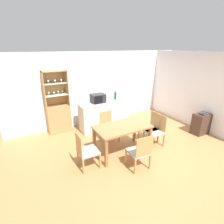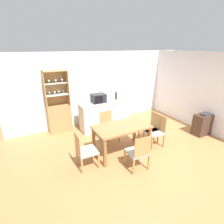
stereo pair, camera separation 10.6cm
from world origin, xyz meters
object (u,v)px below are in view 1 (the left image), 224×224
(microwave, at_px, (98,98))
(wine_bottle, at_px, (115,96))
(display_cabinet, at_px, (59,115))
(dining_chair_head_far, at_px, (109,127))
(telephone, at_px, (204,114))
(dining_table, at_px, (122,130))
(dining_chair_side_right_near, at_px, (156,131))
(dining_chair_side_left_near, at_px, (86,151))
(side_cabinet, at_px, (201,124))
(dining_chair_head_near, at_px, (140,152))
(dining_chair_side_right_far, at_px, (150,127))

(microwave, distance_m, wine_bottle, 0.69)
(display_cabinet, xyz_separation_m, microwave, (1.23, -0.45, 0.49))
(dining_chair_head_far, relative_size, telephone, 3.84)
(dining_table, relative_size, dining_chair_side_right_near, 1.61)
(display_cabinet, relative_size, wine_bottle, 6.46)
(dining_chair_side_left_near, xyz_separation_m, microwave, (1.14, 1.76, 0.66))
(telephone, bearing_deg, side_cabinet, 55.98)
(dining_chair_head_near, xyz_separation_m, microwave, (0.08, 2.39, 0.66))
(microwave, bearing_deg, telephone, -36.45)
(dining_table, xyz_separation_m, dining_chair_head_far, (-0.00, 0.75, -0.23))
(telephone, bearing_deg, dining_chair_side_left_near, 176.27)
(dining_chair_side_left_near, bearing_deg, telephone, 87.58)
(dining_chair_side_right_near, bearing_deg, dining_chair_side_left_near, 93.63)
(dining_chair_side_right_far, distance_m, wine_bottle, 1.71)
(dining_chair_side_left_near, bearing_deg, dining_chair_side_right_near, 91.18)
(dining_chair_side_right_far, height_order, dining_chair_side_right_near, same)
(dining_chair_side_right_far, bearing_deg, dining_chair_side_right_near, -176.27)
(dining_chair_head_far, bearing_deg, microwave, -99.72)
(microwave, distance_m, telephone, 3.40)
(dining_chair_side_right_far, xyz_separation_m, microwave, (-0.98, 1.52, 0.66))
(dining_chair_side_right_far, xyz_separation_m, side_cabinet, (1.77, -0.44, -0.10))
(wine_bottle, xyz_separation_m, side_cabinet, (2.07, -2.00, -0.74))
(dining_table, xyz_separation_m, microwave, (0.08, 1.64, 0.43))
(dining_chair_side_left_near, relative_size, dining_chair_side_right_far, 1.00)
(dining_chair_head_far, bearing_deg, telephone, 153.90)
(display_cabinet, xyz_separation_m, wine_bottle, (1.92, -0.42, 0.48))
(dining_chair_side_left_near, relative_size, dining_chair_head_far, 1.00)
(dining_table, xyz_separation_m, telephone, (2.80, -0.37, 0.04))
(dining_chair_side_right_near, distance_m, dining_chair_head_near, 1.23)
(dining_chair_head_near, height_order, wine_bottle, wine_bottle)
(wine_bottle, bearing_deg, dining_chair_side_right_near, -80.60)
(dining_table, distance_m, dining_chair_side_left_near, 1.09)
(dining_chair_side_right_near, bearing_deg, dining_chair_head_far, 54.53)
(dining_chair_side_left_near, bearing_deg, wine_bottle, 135.77)
(dining_chair_head_far, distance_m, side_cabinet, 3.03)
(dining_chair_side_left_near, bearing_deg, dining_chair_side_right_far, 97.65)
(dining_chair_side_left_near, height_order, dining_chair_side_right_near, same)
(dining_chair_side_right_far, height_order, dining_chair_head_far, same)
(display_cabinet, distance_m, dining_chair_head_near, 3.07)
(dining_chair_side_right_near, xyz_separation_m, telephone, (1.74, -0.25, 0.27))
(display_cabinet, height_order, dining_chair_side_left_near, display_cabinet)
(dining_chair_side_left_near, height_order, dining_chair_side_right_far, same)
(dining_chair_side_right_near, relative_size, side_cabinet, 1.31)
(telephone, bearing_deg, display_cabinet, 148.10)
(dining_chair_head_far, distance_m, wine_bottle, 1.36)
(dining_chair_side_left_near, relative_size, wine_bottle, 2.85)
(dining_chair_side_left_near, height_order, dining_chair_head_far, same)
(display_cabinet, xyz_separation_m, dining_chair_side_right_near, (2.21, -2.21, -0.16))
(dining_chair_side_left_near, bearing_deg, microwave, 148.33)
(dining_chair_head_near, bearing_deg, display_cabinet, 116.20)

